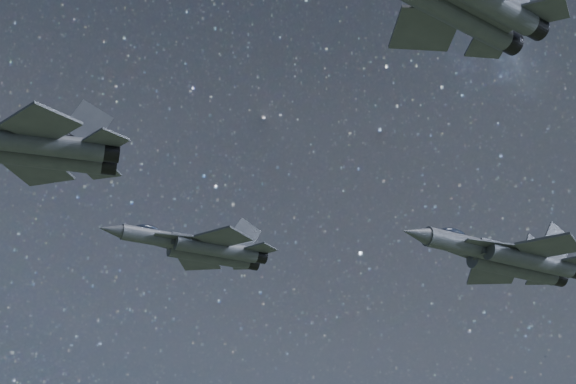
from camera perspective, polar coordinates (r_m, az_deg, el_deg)
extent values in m
cube|color=#32353F|center=(65.01, -14.68, 2.76)|extent=(7.72, 1.43, 1.22)
cylinder|color=#32353F|center=(63.97, -14.37, 2.77)|extent=(7.90, 1.49, 1.47)
cylinder|color=#32353F|center=(65.65, -14.42, 2.01)|extent=(7.90, 1.49, 1.47)
cylinder|color=black|center=(64.03, -10.51, 2.34)|extent=(1.23, 1.36, 1.35)
cylinder|color=black|center=(65.70, -10.67, 1.59)|extent=(1.23, 1.36, 1.35)
cube|color=#32353F|center=(62.08, -14.45, 3.91)|extent=(5.18, 5.33, 0.19)
cube|color=#32353F|center=(67.75, -14.62, 1.31)|extent=(5.17, 5.32, 0.19)
cube|color=#32353F|center=(63.02, -10.74, 3.04)|extent=(3.05, 3.12, 0.14)
cube|color=#32353F|center=(66.86, -11.07, 1.31)|extent=(3.05, 3.12, 0.14)
cube|color=#32353F|center=(64.61, -11.78, 4.00)|extent=(3.27, 0.42, 3.35)
cube|color=#32353F|center=(66.68, -11.93, 3.02)|extent=(3.27, 0.42, 3.35)
cylinder|color=#32353F|center=(82.68, -7.66, -2.73)|extent=(6.64, 2.51, 1.37)
cone|color=#32353F|center=(81.66, -10.48, -2.22)|extent=(2.29, 1.59, 1.23)
ellipsoid|color=black|center=(82.66, -8.33, -2.18)|extent=(2.22, 1.28, 0.68)
cube|color=#32353F|center=(83.99, -4.70, -3.28)|extent=(7.32, 2.59, 1.14)
cylinder|color=#32353F|center=(83.18, -4.27, -3.37)|extent=(7.51, 2.67, 1.37)
cylinder|color=#32353F|center=(84.71, -4.70, -3.77)|extent=(7.51, 2.67, 1.37)
cylinder|color=black|center=(84.57, -1.71, -3.81)|extent=(1.35, 1.45, 1.27)
cylinder|color=black|center=(86.08, -2.18, -4.21)|extent=(1.35, 1.45, 1.27)
cube|color=#32353F|center=(82.03, -6.36, -2.69)|extent=(4.58, 1.02, 0.11)
cube|color=#32353F|center=(84.11, -6.90, -3.26)|extent=(4.61, 2.56, 0.11)
cube|color=#32353F|center=(81.37, -3.85, -2.72)|extent=(5.01, 5.04, 0.18)
cube|color=#32353F|center=(86.57, -5.30, -4.12)|extent=(4.50, 4.74, 0.18)
cube|color=#32353F|center=(83.54, -1.62, -3.40)|extent=(2.96, 2.98, 0.13)
cube|color=#32353F|center=(87.00, -2.69, -4.31)|extent=(2.64, 2.75, 0.13)
cube|color=#32353F|center=(84.49, -2.57, -2.55)|extent=(3.06, 0.53, 3.13)
cube|color=#32353F|center=(86.37, -3.13, -3.07)|extent=(2.98, 0.93, 3.13)
cylinder|color=#32353F|center=(56.75, 9.96, 10.34)|extent=(8.01, 4.51, 1.50)
cylinder|color=black|center=(58.65, 14.34, 9.50)|extent=(1.69, 1.76, 1.38)
cylinder|color=black|center=(59.59, 12.91, 8.71)|extent=(1.69, 1.76, 1.38)
cube|color=#32353F|center=(58.00, 8.14, 9.55)|extent=(4.26, 4.66, 0.19)
cube|color=#32353F|center=(57.91, 15.04, 10.33)|extent=(3.25, 3.21, 0.14)
cube|color=#32353F|center=(60.08, 11.74, 8.49)|extent=(2.49, 2.66, 0.14)
cube|color=#32353F|center=(59.69, 11.52, 10.63)|extent=(3.03, 1.68, 3.42)
cylinder|color=#32353F|center=(83.90, 10.49, -3.12)|extent=(8.28, 3.60, 1.71)
cone|color=#32353F|center=(80.89, 7.56, -2.46)|extent=(2.92, 2.12, 1.53)
ellipsoid|color=black|center=(83.44, 9.74, -2.44)|extent=(2.81, 1.74, 0.84)
cube|color=#32353F|center=(87.38, 13.44, -3.80)|extent=(9.12, 3.75, 1.42)
cylinder|color=#32353F|center=(86.74, 14.16, -3.91)|extent=(9.35, 3.87, 1.71)
cylinder|color=#32353F|center=(88.24, 13.22, -4.38)|extent=(9.35, 3.87, 1.71)
cylinder|color=black|center=(90.08, 16.56, -4.43)|extent=(1.76, 1.87, 1.58)
cylinder|color=black|center=(91.52, 15.62, -4.88)|extent=(1.76, 1.87, 1.58)
cube|color=#32353F|center=(84.01, 12.18, -3.09)|extent=(5.75, 1.49, 0.13)
cube|color=#32353F|center=(86.08, 10.92, -3.77)|extent=(5.68, 3.49, 0.13)
cube|color=#32353F|center=(84.93, 15.20, -3.15)|extent=(6.28, 6.27, 0.22)
cube|color=#32353F|center=(90.01, 12.02, -4.78)|extent=(5.42, 5.78, 0.22)
cube|color=#32353F|center=(92.26, 14.81, -5.00)|extent=(3.18, 3.33, 0.16)
cube|color=#32353F|center=(89.40, 15.66, -2.94)|extent=(3.80, 0.78, 3.90)
cube|color=#32353F|center=(91.21, 14.49, -3.54)|extent=(3.67, 1.38, 3.90)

